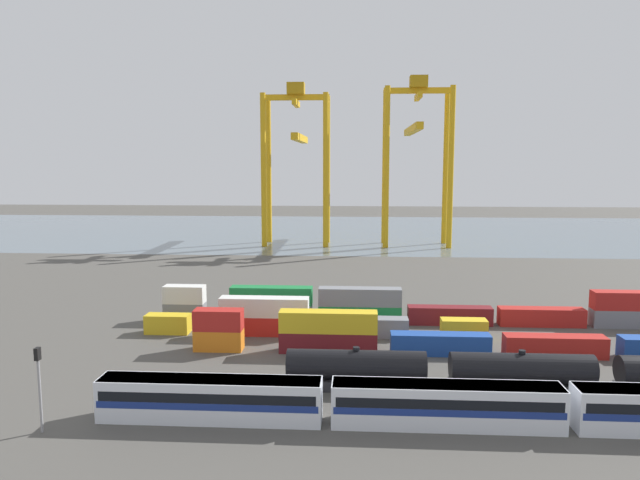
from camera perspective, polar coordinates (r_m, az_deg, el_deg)
ground_plane at (r=113.83m, az=8.25°, el=-4.46°), size 420.00×420.00×0.00m
harbour_water at (r=203.37m, az=6.20°, el=0.82°), size 400.00×110.00×0.01m
passenger_train at (r=55.55m, az=12.10°, el=-15.15°), size 63.01×3.14×3.90m
freight_tank_row at (r=67.65m, az=25.90°, el=-11.59°), size 64.89×3.02×4.48m
signal_mast at (r=57.62m, az=-25.51°, el=-11.92°), size 0.36×0.60×7.63m
shipping_container_0 at (r=76.18m, az=-9.74°, el=-9.48°), size 6.04×2.44×2.60m
shipping_container_1 at (r=75.47m, az=-9.78°, el=-7.59°), size 6.04×2.44×2.60m
shipping_container_2 at (r=74.30m, az=0.80°, el=-9.81°), size 12.10×2.44×2.60m
shipping_container_3 at (r=73.57m, az=0.80°, el=-7.87°), size 12.10×2.44×2.60m
shipping_container_4 at (r=74.94m, az=11.52°, el=-9.81°), size 12.10×2.44×2.60m
shipping_container_5 at (r=78.04m, az=21.72°, el=-9.50°), size 12.10×2.44×2.60m
shipping_container_10 at (r=84.94m, az=-14.48°, el=-7.83°), size 6.04×2.44×2.60m
shipping_container_11 at (r=81.84m, az=-5.39°, el=-8.20°), size 12.10×2.44×2.60m
shipping_container_12 at (r=81.18m, az=-5.41°, el=-6.44°), size 12.10×2.44×2.60m
shipping_container_13 at (r=80.89m, az=4.18°, el=-8.38°), size 12.10×2.44×2.60m
shipping_container_14 at (r=82.16m, az=13.72°, el=-8.33°), size 6.04×2.44×2.60m
shipping_container_15 at (r=91.25m, az=-12.91°, el=-6.72°), size 6.04×2.44×2.60m
shipping_container_16 at (r=90.65m, az=-12.96°, el=-5.12°), size 6.04×2.44×2.60m
shipping_container_17 at (r=88.47m, az=-4.70°, el=-7.00°), size 12.10×2.44×2.60m
shipping_container_18 at (r=87.86m, az=-4.72°, el=-5.36°), size 12.10×2.44×2.60m
shipping_container_19 at (r=87.59m, az=3.86°, el=-7.14°), size 12.10×2.44×2.60m
shipping_container_20 at (r=86.97m, az=3.88°, el=-5.48°), size 12.10×2.44×2.60m
shipping_container_21 at (r=88.64m, az=12.41°, el=-7.12°), size 12.10×2.44×2.60m
shipping_container_22 at (r=91.57m, az=20.58°, el=-6.96°), size 12.10×2.44×2.60m
shipping_container_23 at (r=96.20m, az=28.10°, el=-6.69°), size 12.10×2.44×2.60m
shipping_container_24 at (r=95.64m, az=28.19°, el=-5.17°), size 12.10×2.44×2.60m
gantry_crane_west at (r=171.42m, az=-2.23°, el=8.73°), size 18.87×33.39×45.55m
gantry_crane_central at (r=172.58m, az=9.26°, el=9.12°), size 19.03×41.59×47.16m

